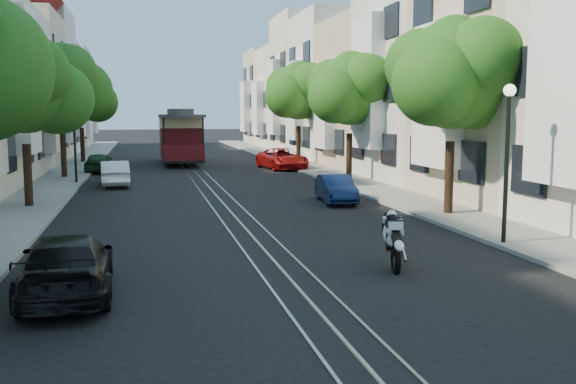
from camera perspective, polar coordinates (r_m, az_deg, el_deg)
ground at (r=39.38m, az=-8.27°, el=1.84°), size 200.00×200.00×0.00m
sidewalk_east at (r=40.57m, az=1.99°, el=2.14°), size 2.50×80.00×0.12m
sidewalk_west at (r=39.49m, az=-18.82°, el=1.63°), size 2.50×80.00×0.12m
rail_left at (r=39.34m, az=-9.07°, el=1.83°), size 0.06×80.00×0.02m
rail_slot at (r=39.38m, az=-8.27°, el=1.85°), size 0.06×80.00×0.02m
rail_right at (r=39.42m, az=-7.48°, el=1.87°), size 0.06×80.00×0.02m
lane_line at (r=39.38m, az=-8.27°, el=1.84°), size 0.08×80.00×0.01m
townhouses_east at (r=41.78m, az=8.28°, el=9.25°), size 7.75×72.00×12.00m
tree_e_b at (r=22.57m, az=14.56°, el=9.87°), size 4.93×4.08×6.68m
tree_e_c at (r=32.74m, az=5.64°, el=8.89°), size 4.84×3.99×6.52m
tree_e_d at (r=43.33m, az=1.03°, el=8.82°), size 5.01×4.16×6.85m
tree_w_b at (r=25.44m, az=-22.32°, el=8.47°), size 4.72×3.87×6.27m
tree_w_c at (r=36.35m, az=-19.47°, el=9.08°), size 5.13×4.28×7.09m
tree_w_d at (r=47.28m, az=-17.88°, el=8.02°), size 4.84×3.99×6.52m
lamp_east at (r=17.74m, az=18.94°, el=4.43°), size 0.32×0.32×4.16m
lamp_west at (r=33.28m, az=-18.47°, el=5.51°), size 0.32×0.32×4.16m
sportbike_rider at (r=14.94m, az=9.28°, el=-3.85°), size 0.72×1.86×1.32m
cable_car at (r=45.41m, az=-9.56°, el=5.09°), size 2.84×9.01×3.46m
parked_car_e_mid at (r=25.46m, az=4.28°, el=0.29°), size 1.43×3.42×1.10m
parked_car_e_far at (r=40.36m, az=-0.53°, el=2.98°), size 2.84×5.02×1.32m
parked_car_w_near at (r=13.20m, az=-19.03°, el=-6.19°), size 1.87×4.25×1.21m
parked_car_w_mid at (r=32.20m, az=-15.14°, el=1.60°), size 1.55×3.79×1.22m
parked_car_w_far at (r=39.76m, az=-16.42°, el=2.53°), size 1.71×3.60×1.19m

